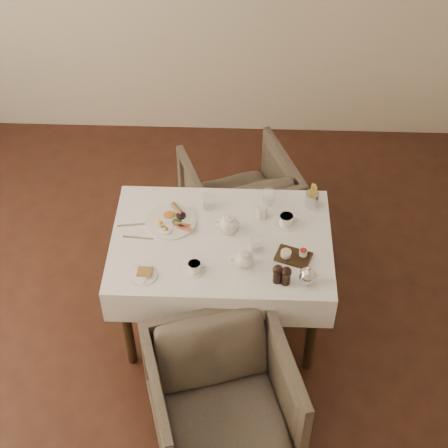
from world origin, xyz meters
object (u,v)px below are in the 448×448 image
table (221,253)px  armchair_far (239,198)px  teapot_centre (229,223)px  breakfast_plate (171,220)px  armchair_near (222,399)px

table → armchair_far: 0.88m
table → teapot_centre: size_ratio=8.18×
breakfast_plate → teapot_centre: bearing=-19.9°
table → armchair_near: (0.04, -0.80, -0.29)m
armchair_far → teapot_centre: 0.90m
table → teapot_centre: 0.20m
table → breakfast_plate: 0.35m
breakfast_plate → teapot_centre: 0.36m
armchair_near → teapot_centre: teapot_centre is taller
table → teapot_centre: bearing=58.4°
armchair_near → breakfast_plate: breakfast_plate is taller
armchair_near → armchair_far: 1.62m
armchair_far → teapot_centre: bearing=64.7°
armchair_near → breakfast_plate: size_ratio=2.51×
table → armchair_far: size_ratio=1.77×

